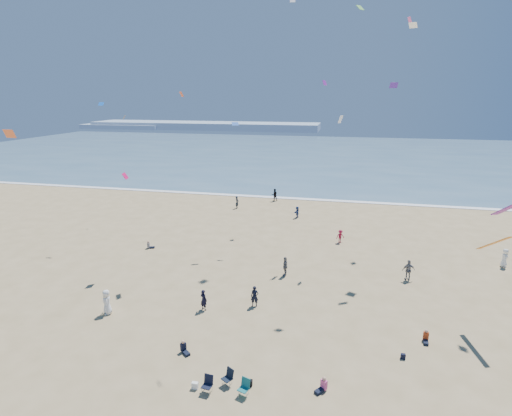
# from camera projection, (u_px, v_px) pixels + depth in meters

# --- Properties ---
(ground) EXTENTS (220.00, 220.00, 0.00)m
(ground) POSITION_uv_depth(u_px,v_px,m) (184.00, 411.00, 20.57)
(ground) COLOR tan
(ground) RESTS_ON ground
(ocean) EXTENTS (220.00, 100.00, 0.06)m
(ocean) POSITION_uv_depth(u_px,v_px,m) (318.00, 154.00, 109.75)
(ocean) COLOR #476B84
(ocean) RESTS_ON ground
(surf_line) EXTENTS (220.00, 1.20, 0.08)m
(surf_line) POSITION_uv_depth(u_px,v_px,m) (295.00, 199.00, 62.81)
(surf_line) COLOR white
(surf_line) RESTS_ON ground
(headland_far) EXTENTS (110.00, 20.00, 3.20)m
(headland_far) POSITION_uv_depth(u_px,v_px,m) (204.00, 126.00, 192.37)
(headland_far) COLOR #7A8EA8
(headland_far) RESTS_ON ground
(headland_near) EXTENTS (40.00, 14.00, 2.00)m
(headland_near) POSITION_uv_depth(u_px,v_px,m) (124.00, 126.00, 196.27)
(headland_near) COLOR #7A8EA8
(headland_near) RESTS_ON ground
(standing_flyers) EXTENTS (32.79, 48.30, 1.91)m
(standing_flyers) POSITION_uv_depth(u_px,v_px,m) (308.00, 266.00, 35.99)
(standing_flyers) COLOR #325D8A
(standing_flyers) RESTS_ON ground
(seated_group) EXTENTS (26.62, 23.12, 0.84)m
(seated_group) POSITION_uv_depth(u_px,v_px,m) (259.00, 332.00, 26.72)
(seated_group) COLOR white
(seated_group) RESTS_ON ground
(chair_cluster) EXTENTS (2.72, 1.55, 1.00)m
(chair_cluster) POSITION_uv_depth(u_px,v_px,m) (226.00, 384.00, 21.82)
(chair_cluster) COLOR black
(chair_cluster) RESTS_ON ground
(white_tote) EXTENTS (0.35, 0.20, 0.40)m
(white_tote) POSITION_uv_depth(u_px,v_px,m) (195.00, 386.00, 22.12)
(white_tote) COLOR white
(white_tote) RESTS_ON ground
(black_backpack) EXTENTS (0.30, 0.22, 0.38)m
(black_backpack) POSITION_uv_depth(u_px,v_px,m) (250.00, 383.00, 22.34)
(black_backpack) COLOR black
(black_backpack) RESTS_ON ground
(navy_bag) EXTENTS (0.28, 0.18, 0.34)m
(navy_bag) POSITION_uv_depth(u_px,v_px,m) (403.00, 356.00, 24.65)
(navy_bag) COLOR black
(navy_bag) RESTS_ON ground
(kites_aloft) EXTENTS (41.13, 41.29, 29.99)m
(kites_aloft) POSITION_uv_depth(u_px,v_px,m) (383.00, 123.00, 27.19)
(kites_aloft) COLOR orange
(kites_aloft) RESTS_ON ground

